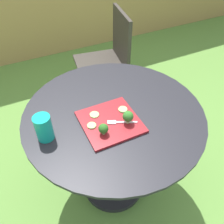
% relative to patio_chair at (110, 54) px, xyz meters
% --- Properties ---
extents(ground_plane, '(12.00, 12.00, 0.00)m').
position_rel_patio_chair_xyz_m(ground_plane, '(-0.41, -0.93, -0.53)').
color(ground_plane, '#568438').
extents(patio_table, '(0.99, 0.99, 0.75)m').
position_rel_patio_chair_xyz_m(patio_table, '(-0.41, -0.93, -0.01)').
color(patio_table, black).
rests_on(patio_table, ground_plane).
extents(patio_chair, '(0.50, 0.50, 0.90)m').
position_rel_patio_chair_xyz_m(patio_chair, '(0.00, 0.00, 0.00)').
color(patio_chair, '#332D28').
rests_on(patio_chair, ground_plane).
extents(salad_plate, '(0.29, 0.29, 0.01)m').
position_rel_patio_chair_xyz_m(salad_plate, '(-0.46, -0.99, 0.23)').
color(salad_plate, maroon).
rests_on(salad_plate, patio_table).
extents(drinking_glass, '(0.08, 0.08, 0.14)m').
position_rel_patio_chair_xyz_m(drinking_glass, '(-0.79, -0.94, 0.29)').
color(drinking_glass, '#149989').
rests_on(drinking_glass, patio_table).
extents(fork, '(0.15, 0.08, 0.00)m').
position_rel_patio_chair_xyz_m(fork, '(-0.42, -1.02, 0.24)').
color(fork, silver).
rests_on(fork, salad_plate).
extents(broccoli_floret_0, '(0.06, 0.06, 0.07)m').
position_rel_patio_chair_xyz_m(broccoli_floret_0, '(-0.39, -1.04, 0.28)').
color(broccoli_floret_0, '#99B770').
rests_on(broccoli_floret_0, salad_plate).
extents(broccoli_floret_1, '(0.05, 0.05, 0.06)m').
position_rel_patio_chair_xyz_m(broccoli_floret_1, '(-0.53, -1.05, 0.28)').
color(broccoli_floret_1, '#99B770').
rests_on(broccoli_floret_1, salad_plate).
extents(cucumber_slice_0, '(0.05, 0.05, 0.01)m').
position_rel_patio_chair_xyz_m(cucumber_slice_0, '(-0.56, -0.98, 0.25)').
color(cucumber_slice_0, '#8EB766').
rests_on(cucumber_slice_0, salad_plate).
extents(cucumber_slice_1, '(0.05, 0.05, 0.01)m').
position_rel_patio_chair_xyz_m(cucumber_slice_1, '(-0.52, -0.91, 0.24)').
color(cucumber_slice_1, '#8EB766').
rests_on(cucumber_slice_1, salad_plate).
extents(cucumber_slice_2, '(0.05, 0.05, 0.01)m').
position_rel_patio_chair_xyz_m(cucumber_slice_2, '(-0.36, -0.94, 0.25)').
color(cucumber_slice_2, '#8EB766').
rests_on(cucumber_slice_2, salad_plate).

